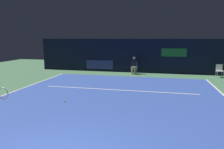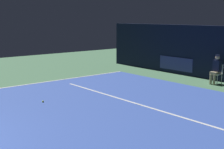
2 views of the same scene
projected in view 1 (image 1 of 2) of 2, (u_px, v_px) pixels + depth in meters
name	position (u px, v px, depth m)	size (l,w,h in m)	color
ground_plane	(108.00, 102.00, 8.69)	(30.43, 30.43, 0.00)	#4C7A56
court_surface	(108.00, 102.00, 8.69)	(10.15, 12.12, 0.01)	#3856B2
line_sideline_right	(4.00, 95.00, 9.78)	(0.10, 12.12, 0.01)	white
line_service	(118.00, 90.00, 10.72)	(7.92, 0.10, 0.01)	white
back_wall	(133.00, 56.00, 16.21)	(15.20, 0.33, 2.60)	black
line_judge_on_chair	(134.00, 65.00, 15.52)	(0.44, 0.53, 1.32)	white
courtside_chair_near	(220.00, 70.00, 14.21)	(0.45, 0.43, 0.88)	white
tennis_ball	(64.00, 101.00, 8.75)	(0.07, 0.07, 0.07)	#CCE033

